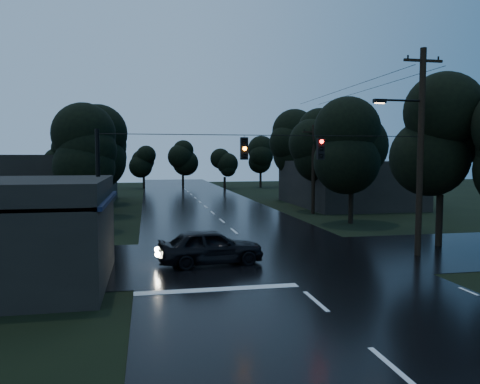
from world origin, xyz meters
name	(u,v)px	position (x,y,z in m)	size (l,w,h in m)	color
ground	(393,368)	(0.00, 0.00, 0.00)	(160.00, 160.00, 0.00)	black
main_road	(213,213)	(0.00, 30.00, 0.00)	(12.00, 120.00, 0.02)	black
cross_street	(264,258)	(0.00, 12.00, 0.00)	(60.00, 9.00, 0.02)	black
building_far_right	(347,183)	(14.00, 34.00, 2.20)	(10.00, 14.00, 4.40)	black
building_far_left	(61,180)	(-14.00, 40.00, 2.50)	(10.00, 16.00, 5.00)	black
utility_pole_main	(419,148)	(7.41, 11.00, 5.26)	(3.50, 0.30, 10.00)	black
utility_pole_far	(313,168)	(8.30, 28.00, 3.88)	(2.00, 0.30, 7.50)	black
anchor_pole_left	(99,200)	(-7.50, 11.00, 3.00)	(0.18, 0.18, 6.00)	black
span_signals	(282,148)	(0.56, 10.99, 5.24)	(15.00, 0.37, 1.12)	black
tree_corner_near	(442,135)	(10.00, 13.00, 5.99)	(4.48, 4.48, 9.44)	black
tree_left_a	(91,150)	(-9.00, 22.00, 5.24)	(3.92, 3.92, 8.26)	black
tree_left_b	(95,147)	(-9.60, 30.00, 5.62)	(4.20, 4.20, 8.85)	black
tree_left_c	(99,145)	(-10.20, 40.00, 5.99)	(4.48, 4.48, 9.44)	black
tree_right_a	(352,146)	(9.00, 22.00, 5.62)	(4.20, 4.20, 8.85)	black
tree_right_b	(320,144)	(9.60, 30.00, 5.99)	(4.48, 4.48, 9.44)	black
tree_right_c	(292,143)	(10.20, 40.00, 6.37)	(4.76, 4.76, 10.03)	black
car	(211,246)	(-2.72, 11.14, 0.81)	(1.90, 4.73, 1.61)	black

